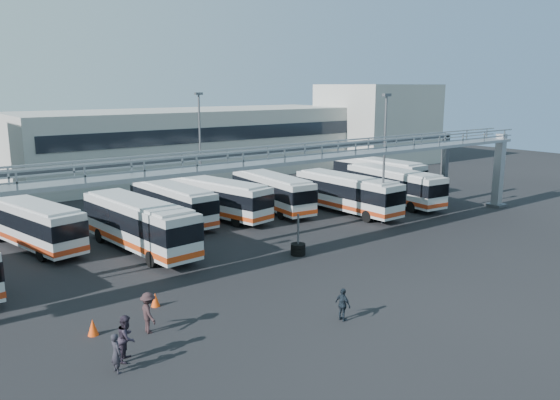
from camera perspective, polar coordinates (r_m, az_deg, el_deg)
ground at (r=31.56m, az=5.11°, el=-8.15°), size 140.00×140.00×0.00m
gantry at (r=34.64m, az=-1.25°, el=3.10°), size 51.40×5.15×7.10m
warehouse at (r=68.26m, az=-8.92°, el=5.99°), size 42.00×14.00×8.00m
building_right at (r=79.37m, az=10.14°, el=7.83°), size 14.00×12.00×11.00m
light_pole_mid at (r=43.43m, az=10.85°, el=4.95°), size 0.70×0.35×10.21m
light_pole_back at (r=50.30m, az=-8.36°, el=5.95°), size 0.70×0.35×10.21m
bus_2 at (r=40.32m, az=-24.51°, el=-2.17°), size 4.53×10.73×3.18m
bus_3 at (r=37.24m, az=-14.53°, el=-2.33°), size 3.66×11.48×3.43m
bus_4 at (r=44.40m, az=-11.23°, el=-0.16°), size 2.83×10.34×3.11m
bus_5 at (r=45.33m, az=-6.58°, el=0.30°), size 4.50×10.83×3.20m
bus_6 at (r=47.84m, az=-0.86°, el=0.99°), size 3.47×10.73×3.20m
bus_7 at (r=47.24m, az=7.02°, el=0.80°), size 2.67×10.81×3.27m
bus_8 at (r=51.53m, az=11.82°, el=1.56°), size 3.49×10.96×3.27m
bus_9 at (r=58.26m, az=10.19°, el=2.81°), size 2.69×10.91×3.30m
pedestrian_a at (r=22.43m, az=-16.75°, el=-15.07°), size 0.44×0.61×1.59m
pedestrian_b at (r=23.19m, az=-15.73°, el=-13.68°), size 1.12×1.16×1.88m
pedestrian_c at (r=25.30m, az=-13.57°, el=-11.37°), size 0.76×1.24×1.86m
pedestrian_d at (r=25.99m, az=6.59°, el=-10.81°), size 0.41×0.93×1.57m
cone_left at (r=25.94m, az=-18.97°, el=-12.45°), size 0.60×0.60×0.74m
cone_right at (r=28.24m, az=-12.90°, el=-10.11°), size 0.58×0.58×0.70m
tire_stack at (r=35.51m, az=1.90°, el=-5.04°), size 0.96×0.96×2.73m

